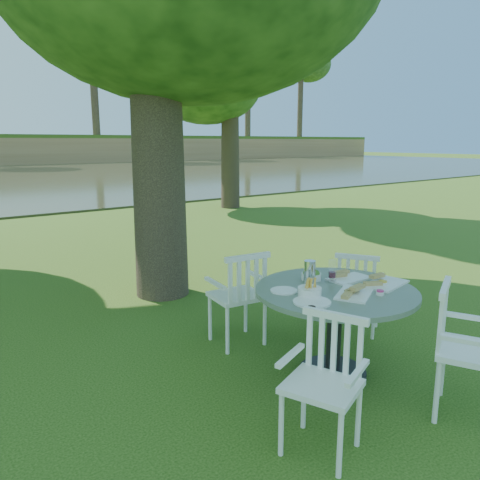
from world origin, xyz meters
name	(u,v)px	position (x,y,z in m)	size (l,w,h in m)	color
ground	(251,317)	(0.00, 0.00, 0.00)	(140.00, 140.00, 0.00)	#21410D
table	(335,307)	(-0.28, -1.43, 0.60)	(1.31, 1.31, 0.75)	black
chair_ne	(357,287)	(0.56, -0.99, 0.50)	(0.56, 0.57, 0.84)	white
chair_nw	(242,292)	(-0.54, -0.52, 0.54)	(0.52, 0.50, 0.92)	white
chair_sw	(327,371)	(-1.02, -2.02, 0.51)	(0.53, 0.55, 0.86)	white
chair_se	(458,340)	(-0.02, -2.33, 0.56)	(0.62, 0.60, 0.94)	white
tableware	(330,284)	(-0.30, -1.39, 0.79)	(1.20, 0.77, 0.20)	white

